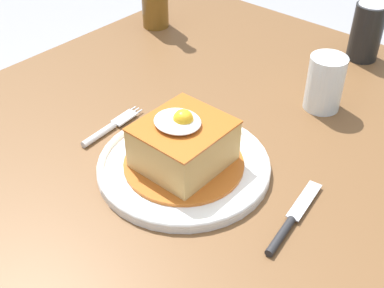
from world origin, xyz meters
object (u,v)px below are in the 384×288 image
Objects in this scene: main_plate at (184,165)px; drinking_glass at (324,86)px; fork at (107,129)px; knife at (288,225)px; soda_can at (367,32)px.

drinking_glass is (0.08, 0.31, 0.04)m from main_plate.
main_plate is 1.96× the size of fork.
main_plate is 0.17m from fork.
knife is 1.34× the size of soda_can.
main_plate is 0.54m from soda_can.
main_plate is 2.24× the size of soda_can.
main_plate is at bearing -94.76° from soda_can.
drinking_glass is (0.03, -0.23, -0.02)m from soda_can.
drinking_glass is at bearing 52.32° from fork.
fork is 1.35× the size of drinking_glass.
fork is 0.86× the size of knife.
main_plate is at bearing 4.10° from fork.
soda_can is (-0.15, 0.54, 0.06)m from knife.
knife is 0.56m from soda_can.
knife is at bearing 0.21° from main_plate.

